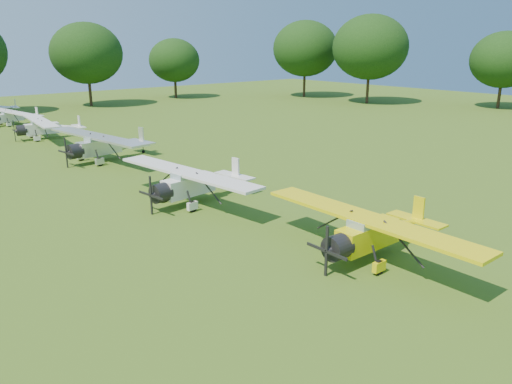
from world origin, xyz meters
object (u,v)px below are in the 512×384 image
Objects in this scene: aircraft_3 at (195,181)px; aircraft_4 at (105,144)px; aircraft_6 at (14,116)px; aircraft_5 at (47,126)px; aircraft_2 at (375,229)px.

aircraft_4 is at bearing 81.11° from aircraft_3.
aircraft_4 is 24.59m from aircraft_6.
aircraft_4 is at bearing -82.64° from aircraft_5.
aircraft_4 is at bearing 92.96° from aircraft_2.
aircraft_5 is at bearing 92.64° from aircraft_2.
aircraft_2 is 50.61m from aircraft_6.
aircraft_4 reaches higher than aircraft_3.
aircraft_3 is 1.06× the size of aircraft_5.
aircraft_6 is at bearing 83.11° from aircraft_3.
aircraft_2 is at bearing -97.87° from aircraft_6.
aircraft_2 reaches higher than aircraft_5.
aircraft_3 is at bearing 98.51° from aircraft_2.
aircraft_4 is 1.27× the size of aircraft_6.
aircraft_6 is (-0.06, 11.54, -0.14)m from aircraft_5.
aircraft_5 is at bearing 83.33° from aircraft_4.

